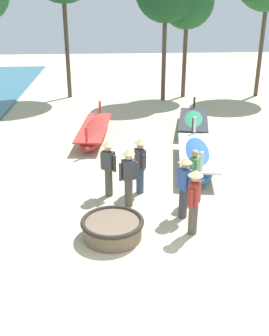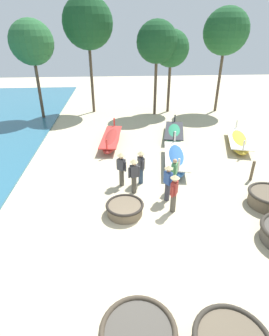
{
  "view_description": "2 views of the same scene",
  "coord_description": "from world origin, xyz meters",
  "px_view_note": "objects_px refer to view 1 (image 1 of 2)",
  "views": [
    {
      "loc": [
        -0.91,
        -6.0,
        5.14
      ],
      "look_at": [
        -0.05,
        4.36,
        0.8
      ],
      "focal_mm": 42.0,
      "sensor_mm": 36.0,
      "label": 1
    },
    {
      "loc": [
        -1.09,
        -6.42,
        6.39
      ],
      "look_at": [
        -0.23,
        3.96,
        1.05
      ],
      "focal_mm": 28.0,
      "sensor_mm": 36.0,
      "label": 2
    }
  ],
  "objects_px": {
    "fisherman_hauling": "(194,198)",
    "tree_leftmost": "(187,2)",
    "coracle_beside_post": "(112,228)",
    "long_boat_red_hull": "(193,123)",
    "fisherman_crouching": "(108,165)",
    "long_boat_white_hull": "(197,157)",
    "long_boat_green_hull": "(94,131)",
    "fisherman_standing_right": "(184,184)",
    "fisherman_standing_left": "(194,175)",
    "fisherman_by_coracle": "(140,162)",
    "fisherman_with_hat": "(128,174)"
  },
  "relations": [
    {
      "from": "long_boat_red_hull",
      "to": "fisherman_with_hat",
      "type": "height_order",
      "value": "fisherman_with_hat"
    },
    {
      "from": "long_boat_white_hull",
      "to": "fisherman_with_hat",
      "type": "xyz_separation_m",
      "value": [
        -2.5,
        -2.66,
        0.6
      ]
    },
    {
      "from": "fisherman_hauling",
      "to": "tree_leftmost",
      "type": "relative_size",
      "value": 0.25
    },
    {
      "from": "coracle_beside_post",
      "to": "long_boat_green_hull",
      "type": "relative_size",
      "value": 0.33
    },
    {
      "from": "long_boat_white_hull",
      "to": "long_boat_red_hull",
      "type": "distance_m",
      "value": 4.39
    },
    {
      "from": "fisherman_hauling",
      "to": "fisherman_standing_left",
      "type": "relative_size",
      "value": 1.06
    },
    {
      "from": "long_boat_green_hull",
      "to": "fisherman_by_coracle",
      "type": "distance_m",
      "value": 5.4
    },
    {
      "from": "fisherman_crouching",
      "to": "coracle_beside_post",
      "type": "bearing_deg",
      "value": -89.13
    },
    {
      "from": "fisherman_hauling",
      "to": "fisherman_standing_right",
      "type": "bearing_deg",
      "value": 95.57
    },
    {
      "from": "long_boat_green_hull",
      "to": "fisherman_hauling",
      "type": "bearing_deg",
      "value": -72.02
    },
    {
      "from": "fisherman_with_hat",
      "to": "long_boat_green_hull",
      "type": "bearing_deg",
      "value": 99.48
    },
    {
      "from": "tree_leftmost",
      "to": "fisherman_with_hat",
      "type": "bearing_deg",
      "value": -107.2
    },
    {
      "from": "fisherman_with_hat",
      "to": "fisherman_standing_left",
      "type": "xyz_separation_m",
      "value": [
        1.8,
        0.07,
        -0.12
      ]
    },
    {
      "from": "coracle_beside_post",
      "to": "fisherman_hauling",
      "type": "distance_m",
      "value": 2.05
    },
    {
      "from": "long_boat_red_hull",
      "to": "long_boat_white_hull",
      "type": "bearing_deg",
      "value": -101.1
    },
    {
      "from": "fisherman_hauling",
      "to": "fisherman_standing_left",
      "type": "bearing_deg",
      "value": 77.29
    },
    {
      "from": "long_boat_white_hull",
      "to": "tree_leftmost",
      "type": "xyz_separation_m",
      "value": [
        1.71,
        10.95,
        4.92
      ]
    },
    {
      "from": "coracle_beside_post",
      "to": "tree_leftmost",
      "type": "distance_m",
      "value": 16.64
    },
    {
      "from": "fisherman_crouching",
      "to": "fisherman_standing_right",
      "type": "bearing_deg",
      "value": -36.89
    },
    {
      "from": "long_boat_white_hull",
      "to": "long_boat_green_hull",
      "type": "bearing_deg",
      "value": 136.46
    },
    {
      "from": "coracle_beside_post",
      "to": "long_boat_green_hull",
      "type": "distance_m",
      "value": 7.55
    },
    {
      "from": "fisherman_standing_left",
      "to": "fisherman_with_hat",
      "type": "bearing_deg",
      "value": -177.8
    },
    {
      "from": "fisherman_hauling",
      "to": "fisherman_standing_right",
      "type": "height_order",
      "value": "same"
    },
    {
      "from": "fisherman_standing_left",
      "to": "tree_leftmost",
      "type": "relative_size",
      "value": 0.23
    },
    {
      "from": "long_boat_green_hull",
      "to": "tree_leftmost",
      "type": "relative_size",
      "value": 0.68
    },
    {
      "from": "fisherman_standing_left",
      "to": "fisherman_standing_right",
      "type": "bearing_deg",
      "value": -119.03
    },
    {
      "from": "long_boat_green_hull",
      "to": "fisherman_crouching",
      "type": "distance_m",
      "value": 5.36
    },
    {
      "from": "long_boat_green_hull",
      "to": "fisherman_with_hat",
      "type": "bearing_deg",
      "value": -80.52
    },
    {
      "from": "long_boat_red_hull",
      "to": "fisherman_hauling",
      "type": "distance_m",
      "value": 8.72
    },
    {
      "from": "coracle_beside_post",
      "to": "long_boat_green_hull",
      "type": "bearing_deg",
      "value": 93.88
    },
    {
      "from": "fisherman_crouching",
      "to": "fisherman_standing_right",
      "type": "relative_size",
      "value": 1.0
    },
    {
      "from": "long_boat_white_hull",
      "to": "fisherman_by_coracle",
      "type": "relative_size",
      "value": 2.56
    },
    {
      "from": "fisherman_hauling",
      "to": "fisherman_standing_left",
      "type": "distance_m",
      "value": 1.63
    },
    {
      "from": "fisherman_hauling",
      "to": "fisherman_with_hat",
      "type": "height_order",
      "value": "same"
    },
    {
      "from": "fisherman_hauling",
      "to": "fisherman_with_hat",
      "type": "distance_m",
      "value": 2.09
    },
    {
      "from": "long_boat_red_hull",
      "to": "fisherman_standing_left",
      "type": "relative_size",
      "value": 2.74
    },
    {
      "from": "coracle_beside_post",
      "to": "fisherman_standing_right",
      "type": "xyz_separation_m",
      "value": [
        1.85,
        0.82,
        0.7
      ]
    },
    {
      "from": "fisherman_standing_left",
      "to": "fisherman_by_coracle",
      "type": "bearing_deg",
      "value": 152.06
    },
    {
      "from": "fisherman_by_coracle",
      "to": "long_boat_red_hull",
      "type": "bearing_deg",
      "value": 64.3
    },
    {
      "from": "fisherman_hauling",
      "to": "fisherman_standing_left",
      "type": "height_order",
      "value": "fisherman_hauling"
    },
    {
      "from": "long_boat_white_hull",
      "to": "long_boat_red_hull",
      "type": "xyz_separation_m",
      "value": [
        0.84,
        4.3,
        -0.06
      ]
    },
    {
      "from": "coracle_beside_post",
      "to": "long_boat_white_hull",
      "type": "bearing_deg",
      "value": 54.52
    },
    {
      "from": "coracle_beside_post",
      "to": "fisherman_standing_left",
      "type": "bearing_deg",
      "value": 35.15
    },
    {
      "from": "coracle_beside_post",
      "to": "fisherman_hauling",
      "type": "relative_size",
      "value": 0.9
    },
    {
      "from": "coracle_beside_post",
      "to": "fisherman_standing_right",
      "type": "distance_m",
      "value": 2.14
    },
    {
      "from": "fisherman_hauling",
      "to": "tree_leftmost",
      "type": "height_order",
      "value": "tree_leftmost"
    },
    {
      "from": "fisherman_by_coracle",
      "to": "tree_leftmost",
      "type": "bearing_deg",
      "value": 73.37
    },
    {
      "from": "long_boat_red_hull",
      "to": "fisherman_crouching",
      "type": "relative_size",
      "value": 2.58
    },
    {
      "from": "long_boat_red_hull",
      "to": "fisherman_crouching",
      "type": "xyz_separation_m",
      "value": [
        -3.87,
        -6.27,
        0.66
      ]
    },
    {
      "from": "fisherman_crouching",
      "to": "fisherman_standing_left",
      "type": "xyz_separation_m",
      "value": [
        2.32,
        -0.63,
        -0.12
      ]
    }
  ]
}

